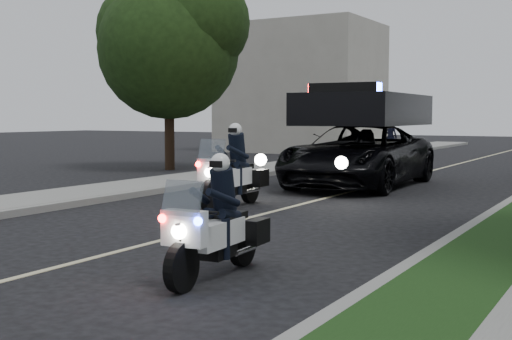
{
  "coord_description": "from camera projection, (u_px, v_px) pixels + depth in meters",
  "views": [
    {
      "loc": [
        6.57,
        -7.32,
        1.98
      ],
      "look_at": [
        0.51,
        3.03,
        1.0
      ],
      "focal_mm": 46.57,
      "sensor_mm": 36.0,
      "label": 1
    }
  ],
  "objects": [
    {
      "name": "bicycle",
      "position": [
        390.0,
        160.0,
        29.73
      ],
      "size": [
        0.71,
        1.75,
        0.9
      ],
      "primitive_type": "imported",
      "rotation": [
        0.0,
        0.0,
        -0.07
      ],
      "color": "black",
      "rests_on": "ground"
    },
    {
      "name": "tree_left_near",
      "position": [
        170.0,
        170.0,
        24.45
      ],
      "size": [
        6.21,
        6.21,
        8.59
      ],
      "primitive_type": null,
      "rotation": [
        0.0,
        0.0,
        -0.24
      ],
      "color": "#1F3B13",
      "rests_on": "ground"
    },
    {
      "name": "curb_left",
      "position": [
        241.0,
        178.0,
        20.42
      ],
      "size": [
        0.2,
        60.0,
        0.15
      ],
      "primitive_type": "cube",
      "color": "gray",
      "rests_on": "ground"
    },
    {
      "name": "police_moto_right",
      "position": [
        216.0,
        278.0,
        8.14
      ],
      "size": [
        0.76,
        1.84,
        1.53
      ],
      "primitive_type": null,
      "rotation": [
        0.0,
        0.0,
        0.07
      ],
      "color": "silver",
      "rests_on": "ground"
    },
    {
      "name": "sidewalk_left",
      "position": [
        211.0,
        176.0,
        20.98
      ],
      "size": [
        2.0,
        60.0,
        0.16
      ],
      "primitive_type": "cube",
      "color": "gray",
      "rests_on": "ground"
    },
    {
      "name": "ground",
      "position": [
        122.0,
        251.0,
        9.76
      ],
      "size": [
        120.0,
        120.0,
        0.0
      ],
      "primitive_type": "plane",
      "color": "black",
      "rests_on": "ground"
    },
    {
      "name": "cyclist",
      "position": [
        390.0,
        160.0,
        29.73
      ],
      "size": [
        0.63,
        0.45,
        1.68
      ],
      "primitive_type": "imported",
      "rotation": [
        0.0,
        0.0,
        3.06
      ],
      "color": "black",
      "rests_on": "ground"
    },
    {
      "name": "lane_marking",
      "position": [
        367.0,
        187.0,
        18.36
      ],
      "size": [
        0.12,
        50.0,
        0.01
      ],
      "primitive_type": "cube",
      "color": "#BFB78C",
      "rests_on": "ground"
    },
    {
      "name": "police_moto_left",
      "position": [
        232.0,
        207.0,
        14.36
      ],
      "size": [
        0.92,
        2.21,
        1.83
      ],
      "primitive_type": null,
      "rotation": [
        0.0,
        0.0,
        0.08
      ],
      "color": "white",
      "rests_on": "ground"
    },
    {
      "name": "police_suv",
      "position": [
        358.0,
        186.0,
        18.68
      ],
      "size": [
        3.08,
        6.36,
        3.05
      ],
      "primitive_type": "imported",
      "rotation": [
        0.0,
        0.0,
        0.03
      ],
      "color": "black",
      "rests_on": "ground"
    },
    {
      "name": "building_far",
      "position": [
        301.0,
        88.0,
        36.88
      ],
      "size": [
        8.0,
        6.0,
        7.0
      ],
      "primitive_type": "cube",
      "color": "#A8A396",
      "rests_on": "ground"
    }
  ]
}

